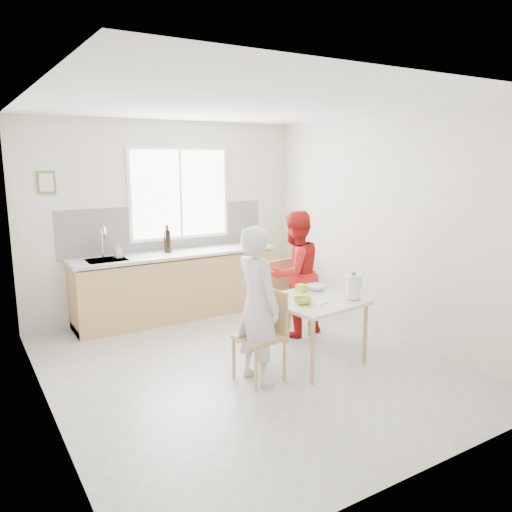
# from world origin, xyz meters

# --- Properties ---
(ground) EXTENTS (4.50, 4.50, 0.00)m
(ground) POSITION_xyz_m (0.00, 0.00, 0.00)
(ground) COLOR #B7B7B2
(ground) RESTS_ON ground
(room_shell) EXTENTS (4.50, 4.50, 4.50)m
(room_shell) POSITION_xyz_m (0.00, 0.00, 1.64)
(room_shell) COLOR silver
(room_shell) RESTS_ON ground
(window) EXTENTS (1.50, 0.06, 1.30)m
(window) POSITION_xyz_m (0.20, 2.23, 1.70)
(window) COLOR white
(window) RESTS_ON room_shell
(backsplash) EXTENTS (3.00, 0.02, 0.65)m
(backsplash) POSITION_xyz_m (0.00, 2.24, 1.23)
(backsplash) COLOR white
(backsplash) RESTS_ON room_shell
(picture_frame) EXTENTS (0.22, 0.03, 0.28)m
(picture_frame) POSITION_xyz_m (-1.55, 2.23, 1.90)
(picture_frame) COLOR #50833B
(picture_frame) RESTS_ON room_shell
(kitchen_counter) EXTENTS (2.84, 0.64, 1.37)m
(kitchen_counter) POSITION_xyz_m (-0.00, 1.95, 0.42)
(kitchen_counter) COLOR tan
(kitchen_counter) RESTS_ON ground
(dining_table) EXTENTS (1.03, 1.03, 0.70)m
(dining_table) POSITION_xyz_m (0.64, -0.27, 0.63)
(dining_table) COLOR silver
(dining_table) RESTS_ON ground
(chair_left) EXTENTS (0.47, 0.47, 0.91)m
(chair_left) POSITION_xyz_m (-0.03, -0.36, 0.50)
(chair_left) COLOR tan
(chair_left) RESTS_ON ground
(chair_far) EXTENTS (0.48, 0.48, 0.94)m
(chair_far) POSITION_xyz_m (0.88, 0.59, 0.52)
(chair_far) COLOR tan
(chair_far) RESTS_ON ground
(person_white) EXTENTS (0.45, 0.62, 1.57)m
(person_white) POSITION_xyz_m (-0.12, -0.37, 0.79)
(person_white) COLOR silver
(person_white) RESTS_ON ground
(person_red) EXTENTS (0.83, 0.69, 1.56)m
(person_red) POSITION_xyz_m (0.98, 0.53, 0.78)
(person_red) COLOR red
(person_red) RESTS_ON ground
(bowl_green) EXTENTS (0.22, 0.22, 0.06)m
(bowl_green) POSITION_xyz_m (0.45, -0.34, 0.73)
(bowl_green) COLOR #9DBC2B
(bowl_green) RESTS_ON dining_table
(bowl_white) EXTENTS (0.26, 0.26, 0.06)m
(bowl_white) POSITION_xyz_m (0.91, 0.02, 0.73)
(bowl_white) COLOR white
(bowl_white) RESTS_ON dining_table
(milk_jug) EXTENTS (0.22, 0.16, 0.28)m
(milk_jug) POSITION_xyz_m (1.00, -0.50, 0.85)
(milk_jug) COLOR white
(milk_jug) RESTS_ON dining_table
(green_box) EXTENTS (0.11, 0.11, 0.09)m
(green_box) POSITION_xyz_m (0.71, 0.02, 0.75)
(green_box) COLOR #A6CE2F
(green_box) RESTS_ON dining_table
(spoon) EXTENTS (0.15, 0.08, 0.01)m
(spoon) POSITION_xyz_m (0.59, -0.50, 0.71)
(spoon) COLOR #A5A5AA
(spoon) RESTS_ON dining_table
(cutting_board) EXTENTS (0.40, 0.32, 0.01)m
(cutting_board) POSITION_xyz_m (1.22, 1.83, 0.93)
(cutting_board) COLOR #9CC72E
(cutting_board) RESTS_ON kitchen_counter
(wine_bottle_a) EXTENTS (0.07, 0.07, 0.32)m
(wine_bottle_a) POSITION_xyz_m (-0.10, 1.97, 1.08)
(wine_bottle_a) COLOR black
(wine_bottle_a) RESTS_ON kitchen_counter
(wine_bottle_b) EXTENTS (0.07, 0.07, 0.30)m
(wine_bottle_b) POSITION_xyz_m (-0.11, 2.02, 1.07)
(wine_bottle_b) COLOR black
(wine_bottle_b) RESTS_ON kitchen_counter
(jar_amber) EXTENTS (0.06, 0.06, 0.16)m
(jar_amber) POSITION_xyz_m (-0.03, 2.08, 1.00)
(jar_amber) COLOR #925A1F
(jar_amber) RESTS_ON kitchen_counter
(soap_bottle) EXTENTS (0.09, 0.10, 0.18)m
(soap_bottle) POSITION_xyz_m (-0.78, 2.01, 1.01)
(soap_bottle) COLOR #999999
(soap_bottle) RESTS_ON kitchen_counter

